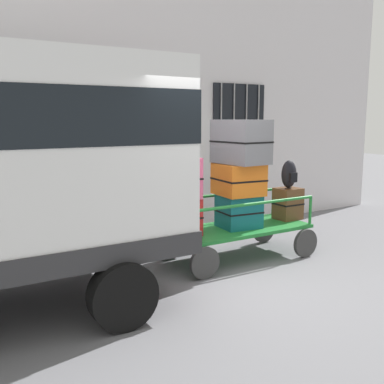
{
  "coord_description": "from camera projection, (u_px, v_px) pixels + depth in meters",
  "views": [
    {
      "loc": [
        -3.12,
        -4.66,
        2.09
      ],
      "look_at": [
        0.02,
        0.53,
        1.09
      ],
      "focal_mm": 41.66,
      "sensor_mm": 36.0,
      "label": 1
    }
  ],
  "objects": [
    {
      "name": "backpack",
      "position": [
        289.0,
        174.0,
        7.07
      ],
      "size": [
        0.27,
        0.22,
        0.44
      ],
      "color": "black",
      "rests_on": "suitcase_center_bottom"
    },
    {
      "name": "suitcase_left_middle",
      "position": [
        180.0,
        178.0,
        6.02
      ],
      "size": [
        0.55,
        0.42,
        0.56
      ],
      "color": "#CC4C72",
      "rests_on": "suitcase_left_bottom"
    },
    {
      "name": "suitcase_midleft_bottom",
      "position": [
        239.0,
        211.0,
        6.63
      ],
      "size": [
        0.61,
        0.55,
        0.49
      ],
      "color": "#0F5960",
      "rests_on": "luggage_cart"
    },
    {
      "name": "cart_railing",
      "position": [
        239.0,
        203.0,
        6.61
      ],
      "size": [
        2.14,
        0.9,
        0.45
      ],
      "color": "#1E722D",
      "rests_on": "luggage_cart"
    },
    {
      "name": "suitcase_midleft_middle",
      "position": [
        238.0,
        179.0,
        6.56
      ],
      "size": [
        0.66,
        0.7,
        0.47
      ],
      "color": "orange",
      "rests_on": "suitcase_midleft_bottom"
    },
    {
      "name": "ground_plane",
      "position": [
        212.0,
        279.0,
        5.87
      ],
      "size": [
        40.0,
        40.0,
        0.0
      ],
      "primitive_type": "plane",
      "color": "slate"
    },
    {
      "name": "building_wall",
      "position": [
        130.0,
        95.0,
        7.61
      ],
      "size": [
        12.0,
        0.38,
        5.0
      ],
      "color": "silver",
      "rests_on": "ground"
    },
    {
      "name": "suitcase_midleft_top",
      "position": [
        241.0,
        142.0,
        6.44
      ],
      "size": [
        0.6,
        0.83,
        0.64
      ],
      "color": "slate",
      "rests_on": "suitcase_midleft_middle"
    },
    {
      "name": "suitcase_left_bottom",
      "position": [
        179.0,
        217.0,
        6.13
      ],
      "size": [
        0.61,
        0.41,
        0.52
      ],
      "color": "#B21E1E",
      "rests_on": "luggage_cart"
    },
    {
      "name": "suitcase_center_bottom",
      "position": [
        288.0,
        204.0,
        7.16
      ],
      "size": [
        0.4,
        0.35,
        0.51
      ],
      "color": "brown",
      "rests_on": "luggage_cart"
    },
    {
      "name": "luggage_cart",
      "position": [
        238.0,
        233.0,
        6.68
      ],
      "size": [
        2.26,
        1.03,
        0.49
      ],
      "color": "#1E722D",
      "rests_on": "ground"
    }
  ]
}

